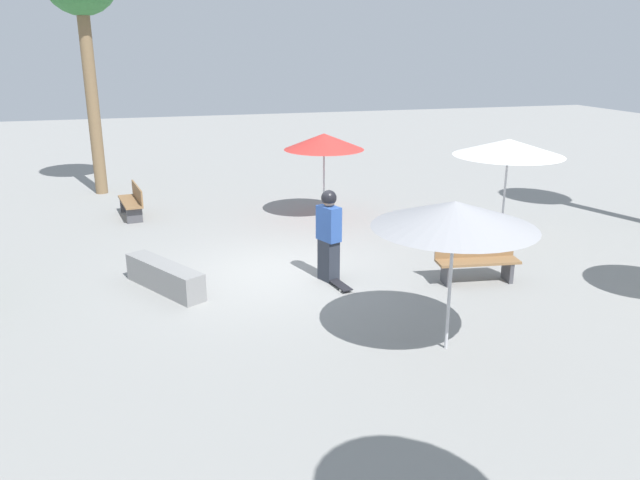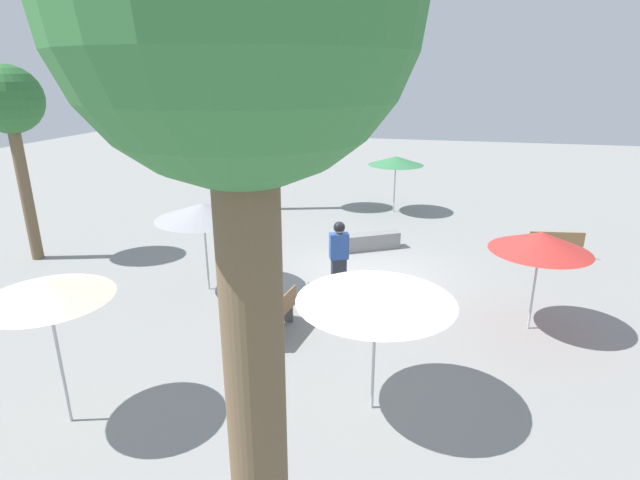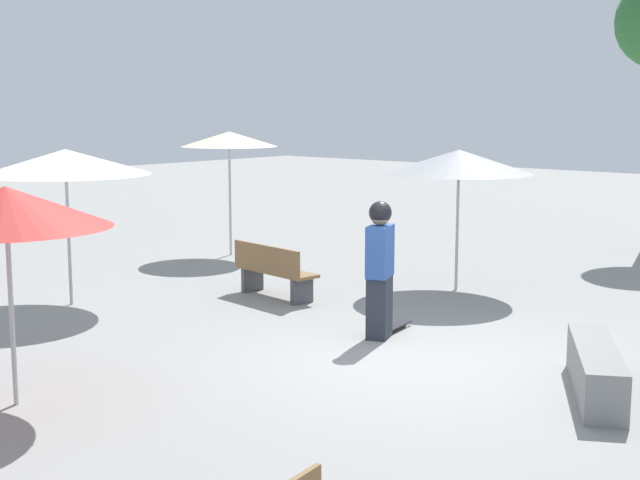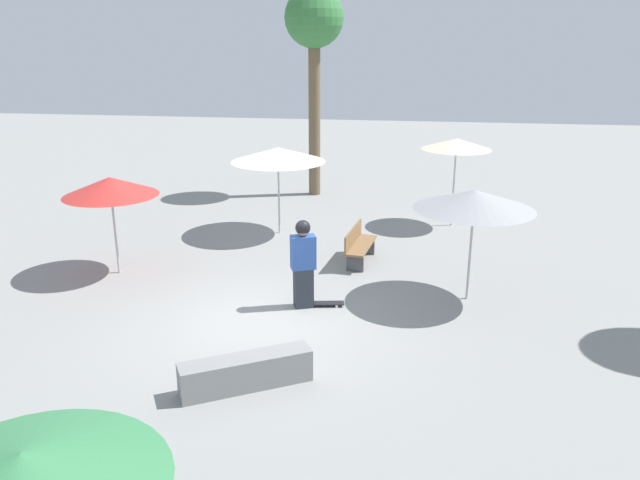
# 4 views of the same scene
# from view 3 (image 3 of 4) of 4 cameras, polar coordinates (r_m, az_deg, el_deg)

# --- Properties ---
(ground_plane) EXTENTS (60.00, 60.00, 0.00)m
(ground_plane) POSITION_cam_3_polar(r_m,az_deg,el_deg) (10.74, 5.42, -7.72)
(ground_plane) COLOR gray
(skater_main) EXTENTS (0.54, 0.42, 1.80)m
(skater_main) POSITION_cam_3_polar(r_m,az_deg,el_deg) (11.53, 3.85, -1.60)
(skater_main) COLOR #282D38
(skater_main) RESTS_ON ground_plane
(skateboard) EXTENTS (0.82, 0.34, 0.07)m
(skateboard) POSITION_cam_3_polar(r_m,az_deg,el_deg) (12.09, 4.67, -5.55)
(skateboard) COLOR black
(skateboard) RESTS_ON ground_plane
(concrete_ledge) EXTENTS (1.98, 1.39, 0.52)m
(concrete_ledge) POSITION_cam_3_polar(r_m,az_deg,el_deg) (9.87, 17.22, -7.99)
(concrete_ledge) COLOR gray
(concrete_ledge) RESTS_ON ground_plane
(bench_near) EXTENTS (0.65, 1.64, 0.85)m
(bench_near) POSITION_cam_3_polar(r_m,az_deg,el_deg) (14.02, -3.01, -2.00)
(bench_near) COLOR #47474C
(bench_near) RESTS_ON ground_plane
(shade_umbrella_white) EXTENTS (2.52, 2.52, 2.36)m
(shade_umbrella_white) POSITION_cam_3_polar(r_m,az_deg,el_deg) (13.83, -15.98, 4.82)
(shade_umbrella_white) COLOR #B7B7BC
(shade_umbrella_white) RESTS_ON ground_plane
(shade_umbrella_grey) EXTENTS (2.39, 2.39, 2.30)m
(shade_umbrella_grey) POSITION_cam_3_polar(r_m,az_deg,el_deg) (14.56, 8.88, 4.97)
(shade_umbrella_grey) COLOR #B7B7BC
(shade_umbrella_grey) RESTS_ON ground_plane
(shade_umbrella_red) EXTENTS (2.08, 2.08, 2.23)m
(shade_umbrella_red) POSITION_cam_3_polar(r_m,az_deg,el_deg) (9.30, -19.46, 1.98)
(shade_umbrella_red) COLOR #B7B7BC
(shade_umbrella_red) RESTS_ON ground_plane
(shade_umbrella_cream) EXTENTS (1.92, 1.92, 2.48)m
(shade_umbrella_cream) POSITION_cam_3_polar(r_m,az_deg,el_deg) (17.89, -5.84, 6.43)
(shade_umbrella_cream) COLOR #B7B7BC
(shade_umbrella_cream) RESTS_ON ground_plane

